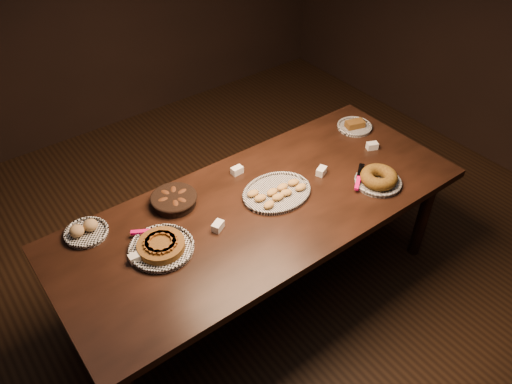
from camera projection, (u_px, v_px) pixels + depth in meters
ground at (262, 289)px, 3.32m from camera, size 5.00×5.00×0.00m
buffet_table at (263, 215)px, 2.88m from camera, size 2.40×1.00×0.75m
apple_tart_plate at (161, 246)px, 2.55m from camera, size 0.34×0.36×0.06m
madeleine_platter at (277, 192)px, 2.89m from camera, size 0.42×0.34×0.05m
bundt_cake_plate at (378, 179)px, 2.96m from camera, size 0.32×0.33×0.09m
croissant_basket at (174, 199)px, 2.81m from camera, size 0.27×0.27×0.07m
bread_roll_plate at (85, 231)px, 2.64m from camera, size 0.23×0.23×0.07m
loaf_plate at (355, 126)px, 3.43m from camera, size 0.24×0.24×0.06m
tent_cards at (264, 190)px, 2.90m from camera, size 1.75×0.40×0.04m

